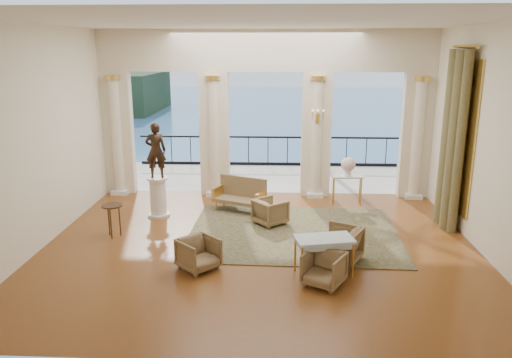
# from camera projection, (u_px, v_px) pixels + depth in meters

# --- Properties ---
(floor) EXTENTS (9.00, 9.00, 0.00)m
(floor) POSITION_uv_depth(u_px,v_px,m) (259.00, 246.00, 10.46)
(floor) COLOR #442212
(floor) RESTS_ON ground
(room_walls) EXTENTS (9.00, 9.00, 9.00)m
(room_walls) POSITION_uv_depth(u_px,v_px,m) (257.00, 116.00, 8.64)
(room_walls) COLOR white
(room_walls) RESTS_ON ground
(arcade) EXTENTS (9.00, 0.56, 4.50)m
(arcade) POSITION_uv_depth(u_px,v_px,m) (265.00, 103.00, 13.48)
(arcade) COLOR #F4E3C5
(arcade) RESTS_ON ground
(terrace) EXTENTS (10.00, 3.60, 0.10)m
(terrace) POSITION_uv_depth(u_px,v_px,m) (267.00, 178.00, 16.07)
(terrace) COLOR #A39A89
(terrace) RESTS_ON ground
(balustrade) EXTENTS (9.00, 0.06, 1.03)m
(balustrade) POSITION_uv_depth(u_px,v_px,m) (268.00, 154.00, 17.50)
(balustrade) COLOR black
(balustrade) RESTS_ON terrace
(palm_tree) EXTENTS (2.00, 2.00, 4.50)m
(palm_tree) POSITION_uv_depth(u_px,v_px,m) (332.00, 45.00, 15.69)
(palm_tree) COLOR #4C3823
(palm_tree) RESTS_ON terrace
(headland) EXTENTS (22.00, 18.00, 6.00)m
(headland) POSITION_uv_depth(u_px,v_px,m) (91.00, 92.00, 80.17)
(headland) COLOR black
(headland) RESTS_ON sea
(sea) EXTENTS (160.00, 160.00, 0.00)m
(sea) POSITION_uv_depth(u_px,v_px,m) (277.00, 121.00, 69.92)
(sea) COLOR #2A5793
(sea) RESTS_ON ground
(curtain) EXTENTS (0.33, 1.40, 4.09)m
(curtain) POSITION_uv_depth(u_px,v_px,m) (453.00, 140.00, 11.19)
(curtain) COLOR brown
(curtain) RESTS_ON ground
(window_frame) EXTENTS (0.04, 1.60, 3.40)m
(window_frame) POSITION_uv_depth(u_px,v_px,m) (461.00, 137.00, 11.16)
(window_frame) COLOR gold
(window_frame) RESTS_ON room_walls
(wall_sconce) EXTENTS (0.30, 0.11, 0.33)m
(wall_sconce) POSITION_uv_depth(u_px,v_px,m) (318.00, 118.00, 13.21)
(wall_sconce) COLOR gold
(wall_sconce) RESTS_ON arcade
(rug) EXTENTS (4.72, 3.72, 0.02)m
(rug) POSITION_uv_depth(u_px,v_px,m) (293.00, 233.00, 11.19)
(rug) COLOR #282D15
(rug) RESTS_ON ground
(armchair_a) EXTENTS (0.89, 0.89, 0.67)m
(armchair_a) POSITION_uv_depth(u_px,v_px,m) (199.00, 252.00, 9.31)
(armchair_a) COLOR #483721
(armchair_a) RESTS_ON ground
(armchair_b) EXTENTS (0.85, 0.84, 0.66)m
(armchair_b) POSITION_uv_depth(u_px,v_px,m) (324.00, 267.00, 8.68)
(armchair_b) COLOR #483721
(armchair_b) RESTS_ON ground
(armchair_c) EXTENTS (0.96, 0.98, 0.76)m
(armchair_c) POSITION_uv_depth(u_px,v_px,m) (340.00, 243.00, 9.62)
(armchair_c) COLOR #483721
(armchair_c) RESTS_ON ground
(armchair_d) EXTENTS (0.89, 0.89, 0.67)m
(armchair_d) POSITION_uv_depth(u_px,v_px,m) (270.00, 210.00, 11.68)
(armchair_d) COLOR #483721
(armchair_d) RESTS_ON ground
(settee) EXTENTS (1.41, 1.01, 0.86)m
(settee) POSITION_uv_depth(u_px,v_px,m) (241.00, 194.00, 12.63)
(settee) COLOR #483721
(settee) RESTS_ON ground
(game_table) EXTENTS (1.14, 0.78, 0.71)m
(game_table) POSITION_uv_depth(u_px,v_px,m) (324.00, 242.00, 9.01)
(game_table) COLOR #9FB9C5
(game_table) RESTS_ON ground
(pedestal) EXTENTS (0.54, 0.54, 0.99)m
(pedestal) POSITION_uv_depth(u_px,v_px,m) (158.00, 198.00, 12.19)
(pedestal) COLOR silver
(pedestal) RESTS_ON ground
(statue) EXTENTS (0.53, 0.39, 1.33)m
(statue) POSITION_uv_depth(u_px,v_px,m) (156.00, 150.00, 11.89)
(statue) COLOR black
(statue) RESTS_ON pedestal
(console_table) EXTENTS (0.82, 0.37, 0.76)m
(console_table) POSITION_uv_depth(u_px,v_px,m) (347.00, 181.00, 13.14)
(console_table) COLOR silver
(console_table) RESTS_ON ground
(urn) EXTENTS (0.37, 0.37, 0.50)m
(urn) POSITION_uv_depth(u_px,v_px,m) (348.00, 165.00, 13.03)
(urn) COLOR white
(urn) RESTS_ON console_table
(side_table) EXTENTS (0.45, 0.45, 0.73)m
(side_table) POSITION_uv_depth(u_px,v_px,m) (112.00, 209.00, 10.84)
(side_table) COLOR black
(side_table) RESTS_ON ground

